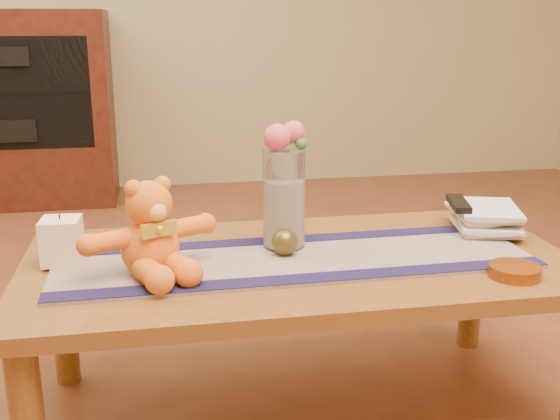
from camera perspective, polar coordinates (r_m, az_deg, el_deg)
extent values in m
plane|color=brown|center=(1.93, 1.53, -16.75)|extent=(5.50, 5.50, 0.00)
cube|color=brown|center=(1.74, 1.63, -4.69)|extent=(1.40, 0.70, 0.04)
cylinder|color=brown|center=(2.08, -17.96, -8.66)|extent=(0.07, 0.07, 0.41)
cylinder|color=brown|center=(2.28, 16.04, -6.28)|extent=(0.07, 0.07, 0.41)
cube|color=#231B4C|center=(1.70, 1.28, -4.21)|extent=(1.20, 0.37, 0.01)
cube|color=#171237|center=(1.57, 2.44, -5.81)|extent=(1.20, 0.08, 0.00)
cube|color=#171237|center=(1.84, 0.30, -2.55)|extent=(1.20, 0.08, 0.00)
cube|color=#FFE0BB|center=(1.74, -18.09, -2.50)|extent=(0.10, 0.10, 0.11)
cylinder|color=black|center=(1.72, -18.26, -0.53)|extent=(0.00, 0.00, 0.01)
cylinder|color=silver|center=(1.75, 0.35, 0.94)|extent=(0.11, 0.11, 0.26)
cylinder|color=beige|center=(1.76, 0.35, -0.28)|extent=(0.09, 0.09, 0.18)
sphere|color=#DE4E62|center=(1.70, -0.24, 6.20)|extent=(0.07, 0.07, 0.07)
sphere|color=#DE4E62|center=(1.73, 1.15, 6.65)|extent=(0.06, 0.06, 0.06)
sphere|color=#495B9F|center=(1.75, 0.47, 6.24)|extent=(0.04, 0.04, 0.04)
sphere|color=#495B9F|center=(1.73, -0.74, 5.86)|extent=(0.04, 0.04, 0.04)
sphere|color=#33662D|center=(1.71, 1.81, 5.64)|extent=(0.03, 0.03, 0.03)
sphere|color=#53421B|center=(1.71, 0.41, -2.74)|extent=(0.09, 0.09, 0.07)
imported|color=beige|center=(2.01, 14.76, -1.44)|extent=(0.21, 0.25, 0.02)
imported|color=beige|center=(2.00, 14.96, -0.95)|extent=(0.23, 0.27, 0.02)
imported|color=beige|center=(2.00, 14.65, -0.37)|extent=(0.20, 0.24, 0.02)
imported|color=beige|center=(1.99, 15.00, 0.11)|extent=(0.22, 0.26, 0.02)
cube|color=black|center=(1.98, 14.97, 0.54)|extent=(0.08, 0.17, 0.02)
cylinder|color=#BF5914|center=(1.69, 19.35, -4.94)|extent=(0.16, 0.16, 0.03)
cube|color=black|center=(4.19, -22.43, 7.93)|extent=(1.20, 0.50, 1.10)
cube|color=black|center=(4.07, -22.66, 6.46)|extent=(0.42, 0.28, 0.12)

